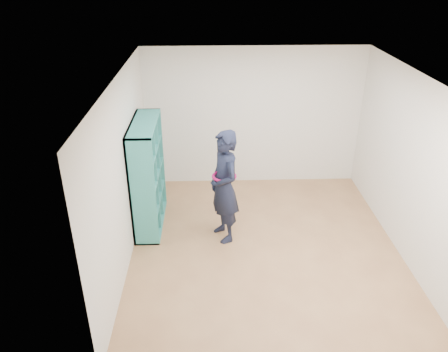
{
  "coord_description": "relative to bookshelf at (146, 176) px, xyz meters",
  "views": [
    {
      "loc": [
        -0.8,
        -5.41,
        3.98
      ],
      "look_at": [
        -0.61,
        0.3,
        1.09
      ],
      "focal_mm": 35.0,
      "sensor_mm": 36.0,
      "label": 1
    }
  ],
  "objects": [
    {
      "name": "floor",
      "position": [
        1.83,
        -0.78,
        -0.86
      ],
      "size": [
        4.5,
        4.5,
        0.0
      ],
      "primitive_type": "plane",
      "color": "#946643",
      "rests_on": "ground"
    },
    {
      "name": "wall_back",
      "position": [
        1.83,
        1.47,
        0.44
      ],
      "size": [
        4.0,
        0.02,
        2.6
      ],
      "primitive_type": "cube",
      "color": "silver",
      "rests_on": "floor"
    },
    {
      "name": "wall_left",
      "position": [
        -0.17,
        -0.78,
        0.44
      ],
      "size": [
        0.02,
        4.5,
        2.6
      ],
      "primitive_type": "cube",
      "color": "silver",
      "rests_on": "floor"
    },
    {
      "name": "wall_right",
      "position": [
        3.83,
        -0.78,
        0.44
      ],
      "size": [
        0.02,
        4.5,
        2.6
      ],
      "primitive_type": "cube",
      "color": "silver",
      "rests_on": "floor"
    },
    {
      "name": "bookshelf",
      "position": [
        0.0,
        0.0,
        0.0
      ],
      "size": [
        0.38,
        1.32,
        1.76
      ],
      "color": "teal",
      "rests_on": "floor"
    },
    {
      "name": "person",
      "position": [
        1.22,
        -0.45,
        0.02
      ],
      "size": [
        0.64,
        0.76,
        1.77
      ],
      "rotation": [
        0.0,
        0.0,
        -1.19
      ],
      "color": "black",
      "rests_on": "floor"
    },
    {
      "name": "smartphone",
      "position": [
        1.07,
        -0.42,
        0.14
      ],
      "size": [
        0.05,
        0.09,
        0.13
      ],
      "rotation": [
        0.32,
        0.0,
        0.43
      ],
      "color": "silver",
      "rests_on": "person"
    },
    {
      "name": "ceiling",
      "position": [
        1.83,
        -0.78,
        1.74
      ],
      "size": [
        4.5,
        4.5,
        0.0
      ],
      "primitive_type": "plane",
      "color": "white",
      "rests_on": "wall_back"
    },
    {
      "name": "wall_front",
      "position": [
        1.83,
        -3.03,
        0.44
      ],
      "size": [
        4.0,
        0.02,
        2.6
      ],
      "primitive_type": "cube",
      "color": "silver",
      "rests_on": "floor"
    }
  ]
}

